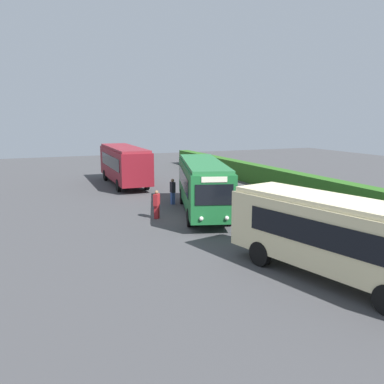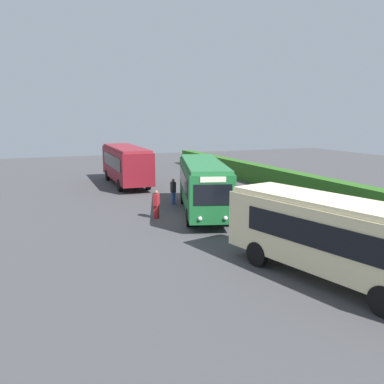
% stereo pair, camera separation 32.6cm
% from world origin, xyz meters
% --- Properties ---
extents(ground_plane, '(84.38, 84.38, 0.00)m').
position_xyz_m(ground_plane, '(0.00, 0.00, 0.00)').
color(ground_plane, '#424244').
extents(bus_maroon, '(10.26, 2.89, 3.33)m').
position_xyz_m(bus_maroon, '(-13.61, -0.48, 1.91)').
color(bus_maroon, maroon).
rests_on(bus_maroon, ground_plane).
extents(bus_green, '(10.05, 5.26, 3.25)m').
position_xyz_m(bus_green, '(-1.04, 1.31, 1.87)').
color(bus_green, '#19602D').
rests_on(bus_green, ground_plane).
extents(bus_cream, '(9.01, 4.34, 3.04)m').
position_xyz_m(bus_cream, '(10.57, 1.32, 1.76)').
color(bus_cream, beige).
rests_on(bus_cream, ground_plane).
extents(person_left, '(0.41, 0.29, 1.76)m').
position_xyz_m(person_left, '(-4.33, 0.55, 0.93)').
color(person_left, '#334C8C').
rests_on(person_left, ground_plane).
extents(person_center, '(0.52, 0.49, 1.69)m').
position_xyz_m(person_center, '(-0.89, -1.74, 0.88)').
color(person_center, maroon).
rests_on(person_center, ground_plane).
extents(person_right, '(0.44, 0.48, 1.78)m').
position_xyz_m(person_right, '(7.43, 2.84, 0.94)').
color(person_right, maroon).
rests_on(person_right, ground_plane).
extents(hedge_row, '(54.19, 1.14, 1.69)m').
position_xyz_m(hedge_row, '(0.00, 10.52, 0.84)').
color(hedge_row, '#2D621E').
rests_on(hedge_row, ground_plane).
extents(traffic_cone, '(0.36, 0.36, 0.60)m').
position_xyz_m(traffic_cone, '(-15.34, 6.70, 0.30)').
color(traffic_cone, orange).
rests_on(traffic_cone, ground_plane).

